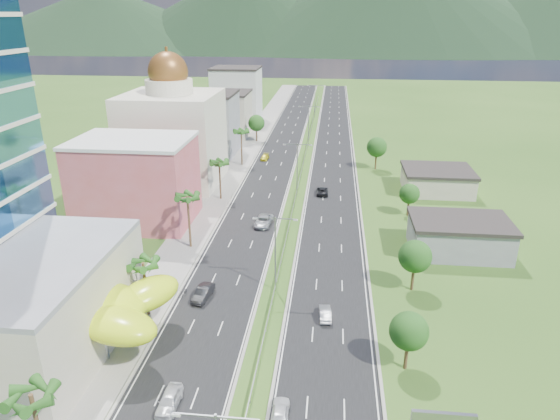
% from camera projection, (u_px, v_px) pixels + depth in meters
% --- Properties ---
extents(ground, '(500.00, 500.00, 0.00)m').
position_uv_depth(ground, '(266.00, 332.00, 60.74)').
color(ground, '#2D5119').
rests_on(ground, ground).
extents(road_left, '(11.00, 260.00, 0.04)m').
position_uv_depth(road_left, '(281.00, 146.00, 144.64)').
color(road_left, black).
rests_on(road_left, ground).
extents(road_right, '(11.00, 260.00, 0.04)m').
position_uv_depth(road_right, '(333.00, 148.00, 143.16)').
color(road_right, black).
rests_on(road_right, ground).
extents(sidewalk_left, '(7.00, 260.00, 0.12)m').
position_uv_depth(sidewalk_left, '(249.00, 145.00, 145.57)').
color(sidewalk_left, gray).
rests_on(sidewalk_left, ground).
extents(median_guardrail, '(0.10, 216.06, 0.76)m').
position_uv_depth(median_guardrail, '(303.00, 162.00, 127.04)').
color(median_guardrail, gray).
rests_on(median_guardrail, ground).
extents(streetlight_median_b, '(6.04, 0.25, 11.00)m').
position_uv_depth(streetlight_median_b, '(275.00, 246.00, 67.49)').
color(streetlight_median_b, gray).
rests_on(streetlight_median_b, ground).
extents(streetlight_median_c, '(6.04, 0.25, 11.00)m').
position_uv_depth(streetlight_median_c, '(297.00, 163.00, 104.46)').
color(streetlight_median_c, gray).
rests_on(streetlight_median_c, ground).
extents(streetlight_median_d, '(6.04, 0.25, 11.00)m').
position_uv_depth(streetlight_median_d, '(309.00, 120.00, 146.04)').
color(streetlight_median_d, gray).
rests_on(streetlight_median_d, ground).
extents(streetlight_median_e, '(6.04, 0.25, 11.00)m').
position_uv_depth(streetlight_median_e, '(315.00, 96.00, 187.62)').
color(streetlight_median_e, gray).
rests_on(streetlight_median_e, ground).
extents(lime_canopy, '(18.00, 15.00, 7.40)m').
position_uv_depth(lime_canopy, '(88.00, 305.00, 57.18)').
color(lime_canopy, '#C8E816').
rests_on(lime_canopy, ground).
extents(pink_shophouse, '(20.00, 15.00, 15.00)m').
position_uv_depth(pink_shophouse, '(136.00, 183.00, 90.31)').
color(pink_shophouse, '#C24F50').
rests_on(pink_shophouse, ground).
extents(domed_building, '(20.00, 20.00, 28.70)m').
position_uv_depth(domed_building, '(173.00, 133.00, 110.14)').
color(domed_building, beige).
rests_on(domed_building, ground).
extents(midrise_grey, '(16.00, 15.00, 16.00)m').
position_uv_depth(midrise_grey, '(206.00, 125.00, 134.38)').
color(midrise_grey, gray).
rests_on(midrise_grey, ground).
extents(midrise_beige, '(16.00, 15.00, 13.00)m').
position_uv_depth(midrise_beige, '(223.00, 115.00, 155.27)').
color(midrise_beige, '#B5AF95').
rests_on(midrise_beige, ground).
extents(midrise_white, '(16.00, 15.00, 18.00)m').
position_uv_depth(midrise_white, '(237.00, 95.00, 175.60)').
color(midrise_white, silver).
rests_on(midrise_white, ground).
extents(shed_near, '(15.00, 10.00, 5.00)m').
position_uv_depth(shed_near, '(459.00, 238.00, 80.15)').
color(shed_near, gray).
rests_on(shed_near, ground).
extents(shed_far, '(14.00, 12.00, 4.40)m').
position_uv_depth(shed_far, '(437.00, 181.00, 107.79)').
color(shed_far, '#B5AF95').
rests_on(shed_far, ground).
extents(palm_tree_a, '(3.60, 3.60, 9.10)m').
position_uv_depth(palm_tree_a, '(32.00, 400.00, 38.99)').
color(palm_tree_a, '#47301C').
rests_on(palm_tree_a, ground).
extents(palm_tree_b, '(3.60, 3.60, 8.10)m').
position_uv_depth(palm_tree_b, '(143.00, 266.00, 61.52)').
color(palm_tree_b, '#47301C').
rests_on(palm_tree_b, ground).
extents(palm_tree_c, '(3.60, 3.60, 9.60)m').
position_uv_depth(palm_tree_c, '(187.00, 199.00, 79.47)').
color(palm_tree_c, '#47301C').
rests_on(palm_tree_c, ground).
extents(palm_tree_d, '(3.60, 3.60, 8.60)m').
position_uv_depth(palm_tree_d, '(219.00, 164.00, 101.07)').
color(palm_tree_d, '#47301C').
rests_on(palm_tree_d, ground).
extents(palm_tree_e, '(3.60, 3.60, 9.40)m').
position_uv_depth(palm_tree_e, '(241.00, 133.00, 123.89)').
color(palm_tree_e, '#47301C').
rests_on(palm_tree_e, ground).
extents(leafy_tree_lfar, '(4.90, 4.90, 8.05)m').
position_uv_depth(leafy_tree_lfar, '(256.00, 123.00, 148.00)').
color(leafy_tree_lfar, '#47301C').
rests_on(leafy_tree_lfar, ground).
extents(leafy_tree_ra, '(4.20, 4.20, 6.90)m').
position_uv_depth(leafy_tree_ra, '(409.00, 331.00, 52.78)').
color(leafy_tree_ra, '#47301C').
rests_on(leafy_tree_ra, ground).
extents(leafy_tree_rb, '(4.55, 4.55, 7.47)m').
position_uv_depth(leafy_tree_rb, '(415.00, 257.00, 68.04)').
color(leafy_tree_rb, '#47301C').
rests_on(leafy_tree_rb, ground).
extents(leafy_tree_rc, '(3.85, 3.85, 6.33)m').
position_uv_depth(leafy_tree_rc, '(409.00, 194.00, 93.92)').
color(leafy_tree_rc, '#47301C').
rests_on(leafy_tree_rc, ground).
extents(leafy_tree_rd, '(4.90, 4.90, 8.05)m').
position_uv_depth(leafy_tree_rd, '(377.00, 147.00, 121.59)').
color(leafy_tree_rd, '#47301C').
rests_on(leafy_tree_rd, ground).
extents(mountain_ridge, '(860.00, 140.00, 90.00)m').
position_uv_depth(mountain_ridge, '(392.00, 53.00, 470.64)').
color(mountain_ridge, black).
rests_on(mountain_ridge, ground).
extents(car_white_near_left, '(1.85, 4.58, 1.56)m').
position_uv_depth(car_white_near_left, '(169.00, 400.00, 48.86)').
color(car_white_near_left, silver).
rests_on(car_white_near_left, road_left).
extents(car_dark_left, '(2.36, 5.07, 1.61)m').
position_uv_depth(car_dark_left, '(203.00, 293.00, 67.51)').
color(car_dark_left, black).
rests_on(car_dark_left, road_left).
extents(car_silver_mid_left, '(3.21, 6.10, 1.64)m').
position_uv_depth(car_silver_mid_left, '(264.00, 221.00, 90.73)').
color(car_silver_mid_left, '#979A9E').
rests_on(car_silver_mid_left, road_left).
extents(car_yellow_far_left, '(2.01, 4.51, 1.28)m').
position_uv_depth(car_yellow_far_left, '(265.00, 157.00, 131.30)').
color(car_yellow_far_left, gold).
rests_on(car_yellow_far_left, road_left).
extents(car_white_near_right, '(1.81, 4.24, 1.43)m').
position_uv_depth(car_white_near_right, '(280.00, 412.00, 47.53)').
color(car_white_near_right, silver).
rests_on(car_white_near_right, road_right).
extents(car_silver_right, '(1.70, 4.12, 1.32)m').
position_uv_depth(car_silver_right, '(325.00, 313.00, 63.20)').
color(car_silver_right, '#A5A6AC').
rests_on(car_silver_right, road_right).
extents(car_dark_far_right, '(2.46, 5.12, 1.41)m').
position_uv_depth(car_dark_far_right, '(322.00, 191.00, 106.33)').
color(car_dark_far_right, black).
rests_on(car_dark_far_right, road_right).
extents(motorcycle, '(0.94, 2.13, 1.32)m').
position_uv_depth(motorcycle, '(184.00, 292.00, 68.09)').
color(motorcycle, black).
rests_on(motorcycle, road_left).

